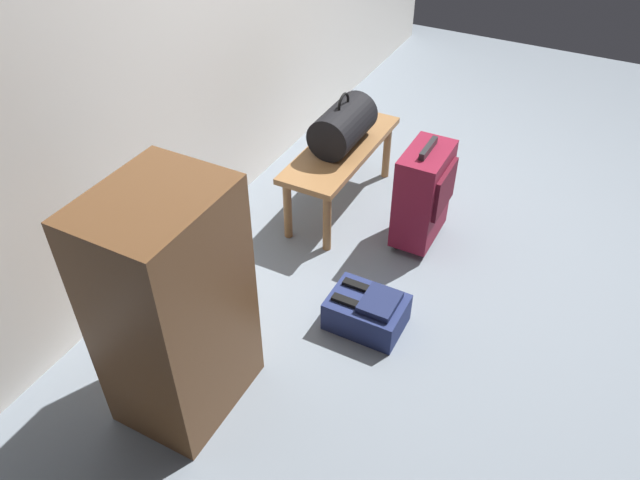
{
  "coord_description": "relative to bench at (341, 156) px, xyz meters",
  "views": [
    {
      "loc": [
        -2.87,
        -0.46,
        2.32
      ],
      "look_at": [
        -0.63,
        0.71,
        0.25
      ],
      "focal_mm": 34.19,
      "sensor_mm": 36.0,
      "label": 1
    }
  ],
  "objects": [
    {
      "name": "duffel_bag_black",
      "position": [
        0.02,
        0.0,
        0.2
      ],
      "size": [
        0.44,
        0.26,
        0.34
      ],
      "color": "black",
      "rests_on": "bench"
    },
    {
      "name": "bench",
      "position": [
        0.0,
        0.0,
        0.0
      ],
      "size": [
        1.0,
        0.36,
        0.43
      ],
      "color": "olive",
      "rests_on": "ground"
    },
    {
      "name": "side_cabinet",
      "position": [
        -1.64,
        -0.05,
        0.19
      ],
      "size": [
        0.56,
        0.44,
        1.1
      ],
      "color": "brown",
      "rests_on": "ground"
    },
    {
      "name": "suitcase_upright_burgundy",
      "position": [
        -0.11,
        -0.58,
        -0.03
      ],
      "size": [
        0.39,
        0.25,
        0.65
      ],
      "color": "maroon",
      "rests_on": "ground"
    },
    {
      "name": "ground_plane",
      "position": [
        -0.03,
        -0.91,
        -0.36
      ],
      "size": [
        6.6,
        6.6,
        0.0
      ],
      "primitive_type": "plane",
      "color": "slate"
    },
    {
      "name": "cell_phone",
      "position": [
        0.3,
        0.01,
        0.07
      ],
      "size": [
        0.07,
        0.14,
        0.01
      ],
      "color": "#191E4C",
      "rests_on": "bench"
    },
    {
      "name": "backpack_navy",
      "position": [
        -0.88,
        -0.59,
        -0.27
      ],
      "size": [
        0.28,
        0.38,
        0.21
      ],
      "color": "navy",
      "rests_on": "ground"
    }
  ]
}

